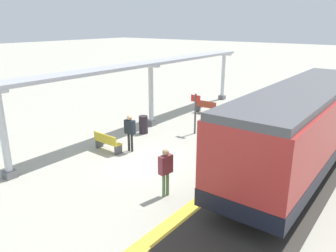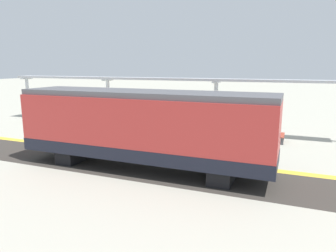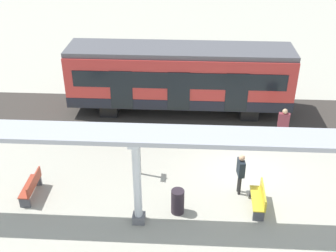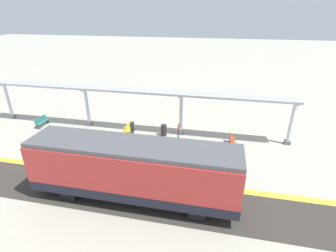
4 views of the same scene
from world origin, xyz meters
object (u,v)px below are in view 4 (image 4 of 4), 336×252
at_px(bench_near_end, 231,140).
at_px(platform_info_sign, 178,135).
at_px(train_near_carriage, 134,171).
at_px(canopy_pillar_third, 87,107).
at_px(bench_far_end, 42,121).
at_px(trash_bin, 164,130).
at_px(canopy_pillar_fourth, 9,101).
at_px(canopy_pillar_nearest, 291,123).
at_px(passenger_by_the_benches, 132,127).
at_px(passenger_waiting_near_edge, 82,147).
at_px(bench_mid_platform, 129,129).
at_px(canopy_pillar_second, 181,115).

relative_size(bench_near_end, platform_info_sign, 0.68).
xyz_separation_m(train_near_carriage, canopy_pillar_third, (8.68, 7.41, -0.03)).
distance_m(bench_far_end, trash_bin, 11.44).
bearing_deg(canopy_pillar_fourth, bench_near_end, -93.27).
relative_size(canopy_pillar_nearest, canopy_pillar_third, 1.00).
distance_m(bench_near_end, bench_far_end, 17.04).
relative_size(train_near_carriage, passenger_by_the_benches, 6.47).
distance_m(trash_bin, platform_info_sign, 2.92).
relative_size(canopy_pillar_third, canopy_pillar_fourth, 1.00).
bearing_deg(passenger_waiting_near_edge, platform_info_sign, -65.71).
xyz_separation_m(canopy_pillar_nearest, passenger_by_the_benches, (-1.82, 12.35, -0.70)).
distance_m(bench_near_end, passenger_by_the_benches, 8.00).
distance_m(bench_mid_platform, platform_info_sign, 5.08).
height_order(canopy_pillar_second, bench_mid_platform, canopy_pillar_second).
xyz_separation_m(bench_mid_platform, platform_info_sign, (-1.88, -4.64, 0.89)).
distance_m(canopy_pillar_third, bench_mid_platform, 4.53).
xyz_separation_m(bench_far_end, passenger_by_the_benches, (-0.80, -9.09, 0.65)).
bearing_deg(bench_far_end, canopy_pillar_second, -85.44).
bearing_deg(canopy_pillar_second, canopy_pillar_fourth, 90.00).
distance_m(canopy_pillar_nearest, passenger_waiting_near_edge, 15.73).
height_order(bench_mid_platform, bench_far_end, same).
relative_size(canopy_pillar_fourth, bench_near_end, 2.35).
bearing_deg(trash_bin, canopy_pillar_nearest, -86.69).
bearing_deg(passenger_by_the_benches, bench_far_end, 84.96).
xyz_separation_m(canopy_pillar_second, canopy_pillar_third, (0.00, 8.57, 0.00)).
height_order(train_near_carriage, bench_near_end, train_near_carriage).
height_order(bench_far_end, platform_info_sign, platform_info_sign).
distance_m(train_near_carriage, passenger_by_the_benches, 7.35).
xyz_separation_m(canopy_pillar_third, canopy_pillar_fourth, (0.00, 8.30, 0.00)).
xyz_separation_m(canopy_pillar_fourth, bench_near_end, (-1.21, -21.12, -1.35)).
bearing_deg(passenger_by_the_benches, canopy_pillar_third, 69.48).
xyz_separation_m(canopy_pillar_fourth, passenger_by_the_benches, (-1.82, -13.17, -0.70)).
height_order(canopy_pillar_fourth, platform_info_sign, canopy_pillar_fourth).
bearing_deg(bench_near_end, canopy_pillar_third, 84.62).
distance_m(canopy_pillar_fourth, passenger_waiting_near_edge, 12.27).
distance_m(train_near_carriage, platform_info_sign, 6.04).
bearing_deg(bench_near_end, passenger_waiting_near_edge, 113.53).
relative_size(bench_mid_platform, platform_info_sign, 0.69).
bearing_deg(bench_far_end, train_near_carriage, -123.37).
distance_m(canopy_pillar_fourth, bench_mid_platform, 12.62).
bearing_deg(canopy_pillar_second, bench_far_end, 94.56).
bearing_deg(bench_mid_platform, passenger_by_the_benches, -142.80).
bearing_deg(bench_near_end, trash_bin, 83.60).
xyz_separation_m(bench_near_end, platform_info_sign, (-1.63, 3.97, 0.89)).
bearing_deg(canopy_pillar_fourth, trash_bin, -92.13).
distance_m(canopy_pillar_fourth, passenger_by_the_benches, 13.31).
relative_size(train_near_carriage, bench_far_end, 7.54).
height_order(train_near_carriage, platform_info_sign, train_near_carriage).
bearing_deg(passenger_by_the_benches, platform_info_sign, -104.29).
distance_m(train_near_carriage, canopy_pillar_second, 8.76).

